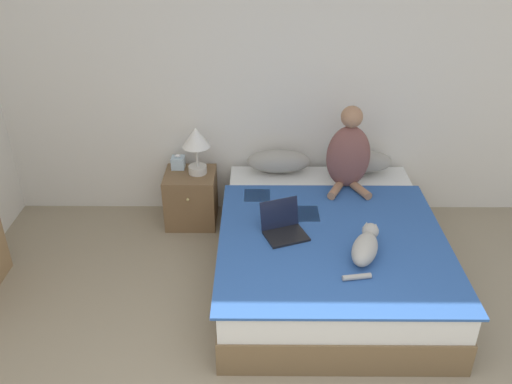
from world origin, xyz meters
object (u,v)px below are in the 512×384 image
Objects in this scene: pillow_far at (360,161)px; person_sitting at (349,154)px; bed at (328,251)px; tissue_box at (178,162)px; laptop_open at (284,228)px; nightstand at (191,198)px; pillow_near at (279,161)px; table_lamp at (196,142)px; cat_tabby at (365,247)px.

person_sitting is (-0.16, -0.28, 0.21)m from pillow_far.
tissue_box is (-1.32, 0.97, 0.32)m from bed.
nightstand is at bearing 109.53° from laptop_open.
table_lamp is (-0.75, -0.05, 0.21)m from pillow_near.
pillow_near is 1.46m from cat_tabby.
bed is at bearing -37.80° from table_lamp.
table_lamp reaches higher than tissue_box.
pillow_far is 1.52× the size of laptop_open.
nightstand is at bearing 144.69° from bed.
pillow_near is 1.31× the size of table_lamp.
bed is 1.67m from tissue_box.
person_sitting is 1.46× the size of cat_tabby.
person_sitting reaches higher than pillow_far.
cat_tabby is (0.57, -1.34, -0.01)m from pillow_near.
nightstand is 3.63× the size of tissue_box.
pillow_near is 0.90m from nightstand.
nightstand is (-1.40, 1.27, -0.34)m from cat_tabby.
bed is 1.47m from nightstand.
person_sitting reaches higher than laptop_open.
tissue_box is at bearing 109.91° from laptop_open.
table_lamp is 0.33m from tissue_box.
table_lamp reaches higher than cat_tabby.
bed is 0.49m from laptop_open.
nightstand is at bearing 171.48° from person_sitting.
table_lamp is at bearing -176.19° from pillow_near.
pillow_near and pillow_far have the same top height.
pillow_near is at bearing 112.15° from bed.
person_sitting reaches higher than table_lamp.
pillow_far is 4.19× the size of tissue_box.
cat_tabby reaches higher than tissue_box.
nightstand is (-1.41, 0.21, -0.56)m from person_sitting.
bed is at bearing -36.45° from tissue_box.
bed is 5.54× the size of laptop_open.
bed is 3.65× the size of pillow_far.
pillow_far is 1.69m from tissue_box.
bed is 3.65× the size of pillow_near.
laptop_open is (-0.57, 0.30, -0.04)m from cat_tabby.
person_sitting reaches higher than cat_tabby.
pillow_far is at bearing -1.72° from tissue_box.
cat_tabby is 1.14× the size of table_lamp.
table_lamp is at bearing 142.20° from bed.
laptop_open is at bearing 82.76° from cat_tabby.
laptop_open reaches higher than nightstand.
tissue_box is (-1.53, 0.33, -0.25)m from person_sitting.
pillow_near reaches higher than bed.
person_sitting is at bearing -25.87° from pillow_near.
laptop_open is 0.76× the size of nightstand.
person_sitting is at bearing 19.88° from cat_tabby.
pillow_near is at bearing 43.67° from cat_tabby.
table_lamp reaches higher than laptop_open.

